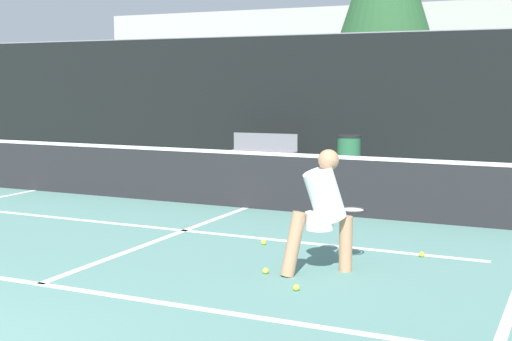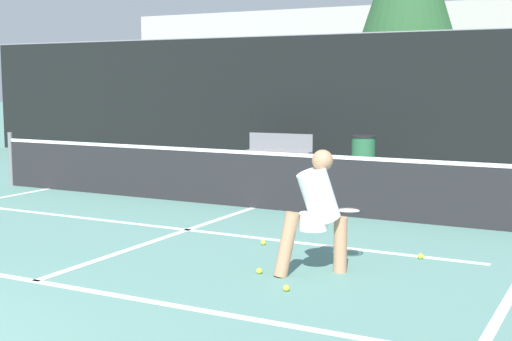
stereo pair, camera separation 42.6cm
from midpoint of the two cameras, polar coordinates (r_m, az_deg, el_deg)
court_baseline_near at (r=7.85m, az=-15.81°, el=-8.51°), size 11.00×0.10×0.01m
court_service_line at (r=10.11m, az=-4.31°, el=-4.75°), size 8.25×0.10×0.01m
court_center_mark at (r=9.72m, az=-5.78°, el=-5.25°), size 0.10×4.92×0.01m
net at (r=11.73m, az=0.82°, el=-0.55°), size 11.09×0.09×1.07m
fence_back at (r=17.11m, az=9.84°, el=5.45°), size 24.00×0.06×3.22m
player_practicing at (r=7.74m, az=6.51°, el=-3.00°), size 0.82×1.13×1.37m
tennis_ball_scattered_0 at (r=7.83m, az=1.83°, el=-8.05°), size 0.07×0.07×0.07m
tennis_ball_scattered_1 at (r=9.17m, az=1.92°, el=-5.79°), size 0.07×0.07×0.07m
tennis_ball_scattered_2 at (r=7.23m, az=4.16°, el=-9.38°), size 0.07×0.07×0.07m
tennis_ball_scattered_4 at (r=8.73m, az=14.41°, el=-6.67°), size 0.07×0.07×0.07m
courtside_bench at (r=16.74m, az=2.58°, el=1.62°), size 1.61×0.51×0.86m
trash_bin at (r=15.66m, az=9.35°, el=1.12°), size 0.53×0.53×0.91m
parked_car at (r=20.76m, az=16.92°, el=2.82°), size 1.73×4.35×1.47m
building_far at (r=33.18m, az=18.75°, el=7.94°), size 36.00×2.40×5.49m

